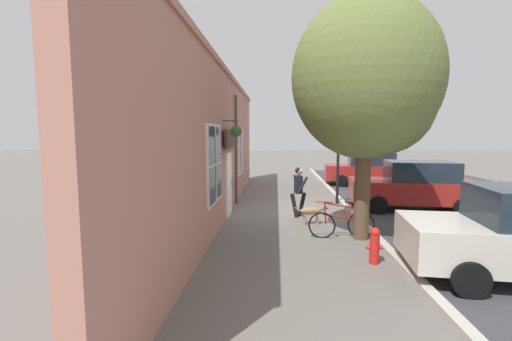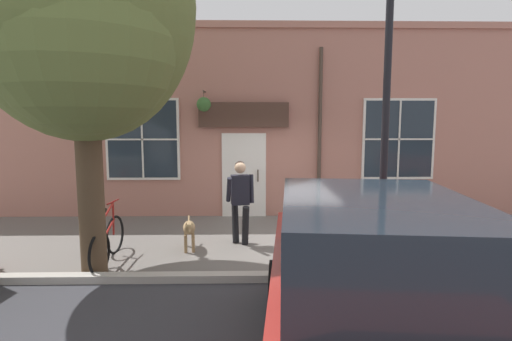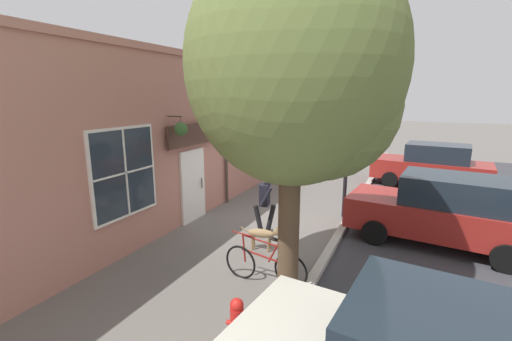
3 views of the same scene
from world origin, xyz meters
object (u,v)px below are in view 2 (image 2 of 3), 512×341
leaning_bicycle (108,240)px  street_lamp (388,52)px  street_tree_by_curb (82,13)px  parked_car_mid_block (370,290)px  pedestrian_walking (240,195)px  dog_on_leash (189,229)px

leaning_bicycle → street_lamp: street_lamp is taller
street_tree_by_curb → parked_car_mid_block: (2.61, 3.47, -3.05)m
street_tree_by_curb → leaning_bicycle: (-0.62, 0.00, -3.55)m
pedestrian_walking → street_tree_by_curb: size_ratio=0.27×
dog_on_leash → leaning_bicycle: (0.60, -1.29, -0.03)m
leaning_bicycle → parked_car_mid_block: 4.77m
street_tree_by_curb → dog_on_leash: bearing=133.5°
dog_on_leash → leaning_bicycle: 1.43m
street_lamp → pedestrian_walking: bearing=-126.8°
pedestrian_walking → street_lamp: 3.67m
pedestrian_walking → leaning_bicycle: bearing=-66.2°
street_tree_by_curb → leaning_bicycle: 3.61m
pedestrian_walking → parked_car_mid_block: bearing=16.4°
street_lamp → parked_car_mid_block: bearing=-20.7°
street_tree_by_curb → street_lamp: street_tree_by_curb is taller
pedestrian_walking → dog_on_leash: bearing=-68.0°
pedestrian_walking → leaning_bicycle: 2.51m
parked_car_mid_block → pedestrian_walking: bearing=-163.6°
pedestrian_walking → leaning_bicycle: (0.99, -2.23, -0.59)m
dog_on_leash → parked_car_mid_block: parked_car_mid_block is taller
dog_on_leash → street_lamp: street_lamp is taller
street_tree_by_curb → leaning_bicycle: size_ratio=3.53×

